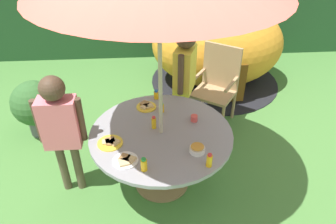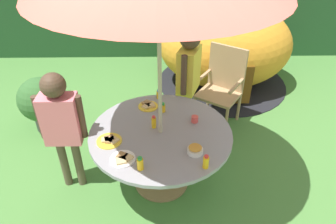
# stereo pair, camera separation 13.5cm
# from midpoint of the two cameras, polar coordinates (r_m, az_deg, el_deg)

# --- Properties ---
(ground_plane) EXTENTS (10.00, 10.00, 0.02)m
(ground_plane) POSITION_cam_midpoint_polar(r_m,az_deg,el_deg) (3.54, -2.23, -12.64)
(ground_plane) COLOR #477A38
(hedge_backdrop) EXTENTS (9.00, 0.70, 1.93)m
(hedge_backdrop) POSITION_cam_midpoint_polar(r_m,az_deg,el_deg) (6.22, -3.82, 19.38)
(hedge_backdrop) COLOR #234C28
(hedge_backdrop) RESTS_ON ground_plane
(garden_table) EXTENTS (1.39, 1.39, 0.69)m
(garden_table) POSITION_cam_midpoint_polar(r_m,az_deg,el_deg) (3.15, -2.46, -5.53)
(garden_table) COLOR #93704C
(garden_table) RESTS_ON ground_plane
(wooden_chair) EXTENTS (0.67, 0.65, 1.04)m
(wooden_chair) POSITION_cam_midpoint_polar(r_m,az_deg,el_deg) (4.21, 8.00, 5.47)
(wooden_chair) COLOR tan
(wooden_chair) RESTS_ON ground_plane
(dome_tent) EXTENTS (2.11, 2.11, 1.31)m
(dome_tent) POSITION_cam_midpoint_polar(r_m,az_deg,el_deg) (5.13, 8.13, 11.98)
(dome_tent) COLOR orange
(dome_tent) RESTS_ON ground_plane
(potted_plant) EXTENTS (0.57, 0.57, 0.74)m
(potted_plant) POSITION_cam_midpoint_polar(r_m,az_deg,el_deg) (4.31, -23.77, 1.17)
(potted_plant) COLOR #595960
(potted_plant) RESTS_ON ground_plane
(child_in_yellow_shirt) EXTENTS (0.32, 0.45, 1.41)m
(child_in_yellow_shirt) POSITION_cam_midpoint_polar(r_m,az_deg,el_deg) (3.73, 2.02, 7.68)
(child_in_yellow_shirt) COLOR navy
(child_in_yellow_shirt) RESTS_ON ground_plane
(child_in_pink_shirt) EXTENTS (0.45, 0.23, 1.34)m
(child_in_pink_shirt) POSITION_cam_midpoint_polar(r_m,az_deg,el_deg) (3.10, -20.14, -1.90)
(child_in_pink_shirt) COLOR brown
(child_in_pink_shirt) RESTS_ON ground_plane
(snack_bowl) EXTENTS (0.14, 0.14, 0.08)m
(snack_bowl) POSITION_cam_midpoint_polar(r_m,az_deg,el_deg) (2.83, 3.95, -6.65)
(snack_bowl) COLOR white
(snack_bowl) RESTS_ON garden_table
(plate_far_right) EXTENTS (0.21, 0.21, 0.03)m
(plate_far_right) POSITION_cam_midpoint_polar(r_m,az_deg,el_deg) (3.42, -5.09, 1.05)
(plate_far_right) COLOR yellow
(plate_far_right) RESTS_ON garden_table
(plate_near_left) EXTENTS (0.24, 0.24, 0.03)m
(plate_near_left) POSITION_cam_midpoint_polar(r_m,az_deg,el_deg) (2.98, -11.70, -5.44)
(plate_near_left) COLOR yellow
(plate_near_left) RESTS_ON garden_table
(plate_back_edge) EXTENTS (0.22, 0.22, 0.03)m
(plate_back_edge) POSITION_cam_midpoint_polar(r_m,az_deg,el_deg) (2.78, -9.07, -8.63)
(plate_back_edge) COLOR white
(plate_back_edge) RESTS_ON garden_table
(juice_bottle_near_right) EXTENTS (0.05, 0.05, 0.13)m
(juice_bottle_near_right) POSITION_cam_midpoint_polar(r_m,az_deg,el_deg) (2.69, 6.04, -8.74)
(juice_bottle_near_right) COLOR yellow
(juice_bottle_near_right) RESTS_ON garden_table
(juice_bottle_far_left) EXTENTS (0.06, 0.06, 0.10)m
(juice_bottle_far_left) POSITION_cam_midpoint_polar(r_m,az_deg,el_deg) (3.55, -3.22, 3.12)
(juice_bottle_far_left) COLOR yellow
(juice_bottle_far_left) RESTS_ON garden_table
(juice_bottle_center_front) EXTENTS (0.06, 0.06, 0.10)m
(juice_bottle_center_front) POSITION_cam_midpoint_polar(r_m,az_deg,el_deg) (3.32, -2.37, 0.75)
(juice_bottle_center_front) COLOR yellow
(juice_bottle_center_front) RESTS_ON garden_table
(juice_bottle_center_back) EXTENTS (0.05, 0.05, 0.13)m
(juice_bottle_center_back) POSITION_cam_midpoint_polar(r_m,az_deg,el_deg) (3.09, -3.83, -1.95)
(juice_bottle_center_back) COLOR yellow
(juice_bottle_center_back) RESTS_ON garden_table
(juice_bottle_mid_left) EXTENTS (0.06, 0.06, 0.13)m
(juice_bottle_mid_left) POSITION_cam_midpoint_polar(r_m,az_deg,el_deg) (2.65, -5.87, -9.49)
(juice_bottle_mid_left) COLOR yellow
(juice_bottle_mid_left) RESTS_ON garden_table
(cup_near) EXTENTS (0.07, 0.07, 0.06)m
(cup_near) POSITION_cam_midpoint_polar(r_m,az_deg,el_deg) (3.20, 3.55, -1.16)
(cup_near) COLOR #E04C47
(cup_near) RESTS_ON garden_table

